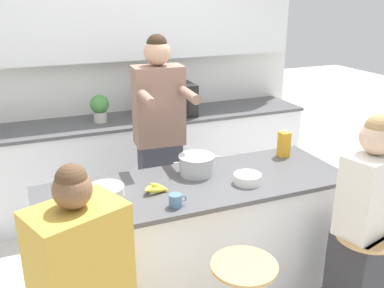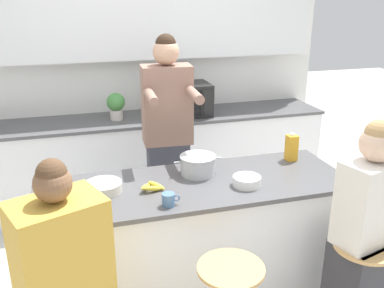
{
  "view_description": "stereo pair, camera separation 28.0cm",
  "coord_description": "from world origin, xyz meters",
  "px_view_note": "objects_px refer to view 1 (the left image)",
  "views": [
    {
      "loc": [
        -1.0,
        -2.37,
        2.08
      ],
      "look_at": [
        0.0,
        0.07,
        1.14
      ],
      "focal_mm": 40.0,
      "sensor_mm": 36.0,
      "label": 1
    },
    {
      "loc": [
        -0.74,
        -2.46,
        2.08
      ],
      "look_at": [
        0.0,
        0.07,
        1.14
      ],
      "focal_mm": 40.0,
      "sensor_mm": 36.0,
      "label": 2
    }
  ],
  "objects_px": {
    "person_cooking": "(160,148)",
    "coffee_cup_near": "(176,201)",
    "bar_stool_rightmost": "(359,279)",
    "banana_bunch": "(155,189)",
    "cooking_pot": "(197,165)",
    "juice_carton": "(284,144)",
    "kitchen_island": "(196,241)",
    "fruit_bowl": "(247,179)",
    "person_seated_near": "(363,235)",
    "microwave": "(170,100)",
    "potted_plant": "(100,107)"
  },
  "relations": [
    {
      "from": "person_cooking",
      "to": "coffee_cup_near",
      "type": "relative_size",
      "value": 16.38
    },
    {
      "from": "bar_stool_rightmost",
      "to": "banana_bunch",
      "type": "relative_size",
      "value": 3.99
    },
    {
      "from": "bar_stool_rightmost",
      "to": "banana_bunch",
      "type": "height_order",
      "value": "banana_bunch"
    },
    {
      "from": "person_cooking",
      "to": "cooking_pot",
      "type": "height_order",
      "value": "person_cooking"
    },
    {
      "from": "juice_carton",
      "to": "kitchen_island",
      "type": "bearing_deg",
      "value": -166.25
    },
    {
      "from": "kitchen_island",
      "to": "fruit_bowl",
      "type": "bearing_deg",
      "value": -22.3
    },
    {
      "from": "fruit_bowl",
      "to": "cooking_pot",
      "type": "bearing_deg",
      "value": 133.15
    },
    {
      "from": "person_cooking",
      "to": "banana_bunch",
      "type": "relative_size",
      "value": 10.24
    },
    {
      "from": "person_seated_near",
      "to": "banana_bunch",
      "type": "bearing_deg",
      "value": 136.57
    },
    {
      "from": "kitchen_island",
      "to": "microwave",
      "type": "distance_m",
      "value": 1.72
    },
    {
      "from": "person_cooking",
      "to": "bar_stool_rightmost",
      "type": "bearing_deg",
      "value": -55.24
    },
    {
      "from": "fruit_bowl",
      "to": "microwave",
      "type": "relative_size",
      "value": 0.39
    },
    {
      "from": "cooking_pot",
      "to": "potted_plant",
      "type": "height_order",
      "value": "potted_plant"
    },
    {
      "from": "juice_carton",
      "to": "microwave",
      "type": "distance_m",
      "value": 1.43
    },
    {
      "from": "kitchen_island",
      "to": "cooking_pot",
      "type": "xyz_separation_m",
      "value": [
        0.06,
        0.14,
        0.51
      ]
    },
    {
      "from": "cooking_pot",
      "to": "potted_plant",
      "type": "relative_size",
      "value": 1.28
    },
    {
      "from": "person_seated_near",
      "to": "juice_carton",
      "type": "distance_m",
      "value": 0.91
    },
    {
      "from": "bar_stool_rightmost",
      "to": "cooking_pot",
      "type": "bearing_deg",
      "value": 132.75
    },
    {
      "from": "cooking_pot",
      "to": "banana_bunch",
      "type": "xyz_separation_m",
      "value": [
        -0.36,
        -0.17,
        -0.04
      ]
    },
    {
      "from": "person_seated_near",
      "to": "person_cooking",
      "type": "bearing_deg",
      "value": 107.31
    },
    {
      "from": "bar_stool_rightmost",
      "to": "fruit_bowl",
      "type": "distance_m",
      "value": 0.94
    },
    {
      "from": "kitchen_island",
      "to": "coffee_cup_near",
      "type": "xyz_separation_m",
      "value": [
        -0.24,
        -0.26,
        0.48
      ]
    },
    {
      "from": "cooking_pot",
      "to": "banana_bunch",
      "type": "distance_m",
      "value": 0.4
    },
    {
      "from": "kitchen_island",
      "to": "bar_stool_rightmost",
      "type": "bearing_deg",
      "value": -39.8
    },
    {
      "from": "fruit_bowl",
      "to": "microwave",
      "type": "xyz_separation_m",
      "value": [
        0.06,
        1.69,
        0.15
      ]
    },
    {
      "from": "bar_stool_rightmost",
      "to": "juice_carton",
      "type": "height_order",
      "value": "juice_carton"
    },
    {
      "from": "microwave",
      "to": "cooking_pot",
      "type": "bearing_deg",
      "value": -102.32
    },
    {
      "from": "person_cooking",
      "to": "fruit_bowl",
      "type": "bearing_deg",
      "value": -64.97
    },
    {
      "from": "kitchen_island",
      "to": "coffee_cup_near",
      "type": "distance_m",
      "value": 0.6
    },
    {
      "from": "coffee_cup_near",
      "to": "person_seated_near",
      "type": "bearing_deg",
      "value": -19.96
    },
    {
      "from": "person_seated_near",
      "to": "potted_plant",
      "type": "height_order",
      "value": "person_seated_near"
    },
    {
      "from": "cooking_pot",
      "to": "juice_carton",
      "type": "bearing_deg",
      "value": 4.49
    },
    {
      "from": "kitchen_island",
      "to": "juice_carton",
      "type": "distance_m",
      "value": 0.99
    },
    {
      "from": "fruit_bowl",
      "to": "juice_carton",
      "type": "height_order",
      "value": "juice_carton"
    },
    {
      "from": "person_seated_near",
      "to": "fruit_bowl",
      "type": "height_order",
      "value": "person_seated_near"
    },
    {
      "from": "person_seated_near",
      "to": "cooking_pot",
      "type": "relative_size",
      "value": 4.3
    },
    {
      "from": "person_cooking",
      "to": "banana_bunch",
      "type": "height_order",
      "value": "person_cooking"
    },
    {
      "from": "kitchen_island",
      "to": "juice_carton",
      "type": "bearing_deg",
      "value": 13.75
    },
    {
      "from": "cooking_pot",
      "to": "coffee_cup_near",
      "type": "bearing_deg",
      "value": -127.24
    },
    {
      "from": "person_seated_near",
      "to": "microwave",
      "type": "relative_size",
      "value": 3.06
    },
    {
      "from": "kitchen_island",
      "to": "potted_plant",
      "type": "xyz_separation_m",
      "value": [
        -0.32,
        1.59,
        0.61
      ]
    },
    {
      "from": "coffee_cup_near",
      "to": "microwave",
      "type": "height_order",
      "value": "microwave"
    },
    {
      "from": "cooking_pot",
      "to": "bar_stool_rightmost",
      "type": "bearing_deg",
      "value": -47.25
    },
    {
      "from": "banana_bunch",
      "to": "microwave",
      "type": "height_order",
      "value": "microwave"
    },
    {
      "from": "bar_stool_rightmost",
      "to": "coffee_cup_near",
      "type": "xyz_separation_m",
      "value": [
        -1.07,
        0.43,
        0.56
      ]
    },
    {
      "from": "bar_stool_rightmost",
      "to": "cooking_pot",
      "type": "xyz_separation_m",
      "value": [
        -0.77,
        0.83,
        0.59
      ]
    },
    {
      "from": "person_seated_near",
      "to": "potted_plant",
      "type": "bearing_deg",
      "value": 102.54
    },
    {
      "from": "person_cooking",
      "to": "juice_carton",
      "type": "height_order",
      "value": "person_cooking"
    },
    {
      "from": "person_seated_near",
      "to": "fruit_bowl",
      "type": "xyz_separation_m",
      "value": [
        -0.53,
        0.52,
        0.25
      ]
    },
    {
      "from": "microwave",
      "to": "bar_stool_rightmost",
      "type": "bearing_deg",
      "value": -78.51
    }
  ]
}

